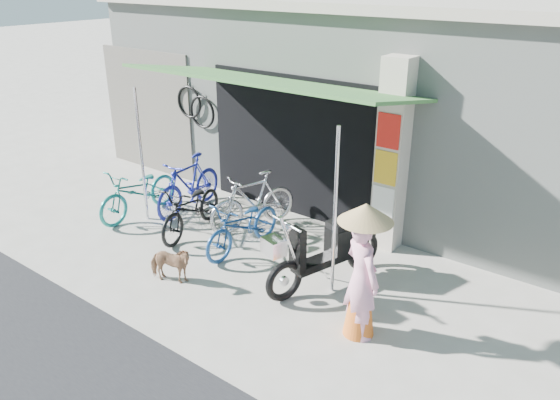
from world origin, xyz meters
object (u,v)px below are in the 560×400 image
Objects in this scene: moped at (329,249)px; nun at (362,272)px; bike_black at (192,208)px; bike_silver at (253,201)px; street_dog at (170,264)px; bike_teal at (139,192)px; bike_blue at (189,185)px; bike_navy at (244,225)px.

nun is (0.95, -0.77, 0.34)m from moped.
bike_black is 1.02× the size of bike_silver.
street_dog is at bearing -126.30° from moped.
moped reaches higher than street_dog.
bike_teal is 1.02× the size of bike_blue.
bike_teal is 3.94m from moped.
bike_blue is 1.02× the size of bike_black.
nun is at bearing -24.97° from bike_black.
bike_navy is (2.36, 0.13, -0.03)m from bike_teal.
bike_silver is 0.96× the size of nun.
bike_teal is 0.89m from bike_blue.
bike_navy is (0.41, -0.72, -0.07)m from bike_silver.
bike_silver reaches higher than street_dog.
bike_navy is 2.68m from nun.
bike_silver is at bearing 0.07° from bike_blue.
nun is at bearing -16.45° from bike_navy.
moped is (1.77, 1.36, 0.24)m from street_dog.
moped is at bearing -0.89° from bike_silver.
nun is (3.63, -0.73, 0.42)m from bike_black.
moped reaches higher than bike_navy.
bike_blue is at bearing 47.70° from bike_teal.
street_dog is (0.91, -1.32, -0.16)m from bike_black.
nun reaches higher than moped.
bike_blue is 0.99× the size of nun.
bike_silver is 2.11m from street_dog.
bike_blue reaches higher than bike_silver.
nun reaches higher than bike_teal.
bike_teal is at bearing -175.98° from bike_navy.
bike_navy is at bearing -30.91° from street_dog.
bike_navy is 2.41× the size of street_dog.
bike_teal is 1.08× the size of bike_navy.
bike_teal is 1.06× the size of bike_silver.
bike_blue is at bearing -153.92° from bike_silver.
bike_silver reaches higher than bike_black.
moped reaches higher than bike_silver.
bike_silver is at bearing 20.51° from bike_teal.
bike_black is 1.61m from street_dog.
street_dog is at bearing -68.95° from bike_black.
bike_blue is at bearing 16.87° from street_dog.
bike_teal is at bearing 170.22° from bike_black.
bike_silver is 2.12m from moped.
nun reaches higher than bike_black.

